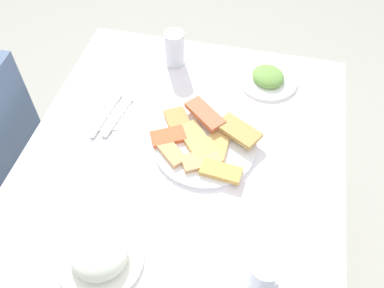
{
  "coord_description": "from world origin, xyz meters",
  "views": [
    {
      "loc": [
        -0.69,
        -0.18,
        1.67
      ],
      "look_at": [
        0.01,
        -0.02,
        0.77
      ],
      "focal_mm": 38.56,
      "sensor_mm": 36.0,
      "label": 1
    }
  ],
  "objects_px": {
    "dining_table": "(184,170)",
    "salad_plate_greens": "(268,78)",
    "pide_platter": "(204,143)",
    "fork": "(118,117)",
    "soda_can": "(175,49)",
    "salad_plate_rice": "(99,256)",
    "paper_napkin": "(112,117)",
    "spoon": "(107,115)",
    "drinking_glass": "(264,273)"
  },
  "relations": [
    {
      "from": "soda_can",
      "to": "fork",
      "type": "relative_size",
      "value": 0.71
    },
    {
      "from": "soda_can",
      "to": "spoon",
      "type": "distance_m",
      "value": 0.32
    },
    {
      "from": "fork",
      "to": "soda_can",
      "type": "bearing_deg",
      "value": -11.16
    },
    {
      "from": "drinking_glass",
      "to": "spoon",
      "type": "xyz_separation_m",
      "value": [
        0.4,
        0.52,
        -0.04
      ]
    },
    {
      "from": "salad_plate_greens",
      "to": "salad_plate_rice",
      "type": "bearing_deg",
      "value": 156.02
    },
    {
      "from": "soda_can",
      "to": "spoon",
      "type": "bearing_deg",
      "value": 153.32
    },
    {
      "from": "dining_table",
      "to": "paper_napkin",
      "type": "xyz_separation_m",
      "value": [
        0.09,
        0.24,
        0.09
      ]
    },
    {
      "from": "dining_table",
      "to": "pide_platter",
      "type": "bearing_deg",
      "value": -51.42
    },
    {
      "from": "dining_table",
      "to": "soda_can",
      "type": "xyz_separation_m",
      "value": [
        0.37,
        0.12,
        0.15
      ]
    },
    {
      "from": "drinking_glass",
      "to": "pide_platter",
      "type": "bearing_deg",
      "value": 30.45
    },
    {
      "from": "drinking_glass",
      "to": "fork",
      "type": "bearing_deg",
      "value": 50.25
    },
    {
      "from": "salad_plate_rice",
      "to": "paper_napkin",
      "type": "relative_size",
      "value": 1.85
    },
    {
      "from": "salad_plate_rice",
      "to": "paper_napkin",
      "type": "height_order",
      "value": "salad_plate_rice"
    },
    {
      "from": "salad_plate_rice",
      "to": "soda_can",
      "type": "bearing_deg",
      "value": 0.37
    },
    {
      "from": "salad_plate_greens",
      "to": "spoon",
      "type": "xyz_separation_m",
      "value": [
        -0.26,
        0.46,
        -0.01
      ]
    },
    {
      "from": "salad_plate_greens",
      "to": "drinking_glass",
      "type": "distance_m",
      "value": 0.67
    },
    {
      "from": "dining_table",
      "to": "salad_plate_rice",
      "type": "relative_size",
      "value": 4.92
    },
    {
      "from": "salad_plate_greens",
      "to": "paper_napkin",
      "type": "height_order",
      "value": "salad_plate_greens"
    },
    {
      "from": "fork",
      "to": "spoon",
      "type": "xyz_separation_m",
      "value": [
        0.0,
        0.04,
        0.0
      ]
    },
    {
      "from": "salad_plate_rice",
      "to": "soda_can",
      "type": "relative_size",
      "value": 1.67
    },
    {
      "from": "pide_platter",
      "to": "dining_table",
      "type": "bearing_deg",
      "value": 128.58
    },
    {
      "from": "dining_table",
      "to": "pide_platter",
      "type": "height_order",
      "value": "pide_platter"
    },
    {
      "from": "soda_can",
      "to": "pide_platter",
      "type": "bearing_deg",
      "value": -153.01
    },
    {
      "from": "pide_platter",
      "to": "fork",
      "type": "bearing_deg",
      "value": 80.22
    },
    {
      "from": "paper_napkin",
      "to": "soda_can",
      "type": "bearing_deg",
      "value": -23.71
    },
    {
      "from": "pide_platter",
      "to": "soda_can",
      "type": "bearing_deg",
      "value": 26.99
    },
    {
      "from": "salad_plate_rice",
      "to": "drinking_glass",
      "type": "distance_m",
      "value": 0.38
    },
    {
      "from": "salad_plate_greens",
      "to": "soda_can",
      "type": "height_order",
      "value": "soda_can"
    },
    {
      "from": "salad_plate_greens",
      "to": "soda_can",
      "type": "bearing_deg",
      "value": 86.45
    },
    {
      "from": "pide_platter",
      "to": "salad_plate_rice",
      "type": "xyz_separation_m",
      "value": [
        -0.39,
        0.16,
        0.01
      ]
    },
    {
      "from": "salad_plate_greens",
      "to": "salad_plate_rice",
      "type": "distance_m",
      "value": 0.77
    },
    {
      "from": "soda_can",
      "to": "dining_table",
      "type": "bearing_deg",
      "value": -162.24
    },
    {
      "from": "fork",
      "to": "salad_plate_greens",
      "type": "bearing_deg",
      "value": -48.61
    },
    {
      "from": "dining_table",
      "to": "drinking_glass",
      "type": "distance_m",
      "value": 0.43
    },
    {
      "from": "salad_plate_greens",
      "to": "fork",
      "type": "height_order",
      "value": "salad_plate_greens"
    },
    {
      "from": "dining_table",
      "to": "drinking_glass",
      "type": "xyz_separation_m",
      "value": [
        -0.32,
        -0.26,
        0.13
      ]
    },
    {
      "from": "salad_plate_greens",
      "to": "drinking_glass",
      "type": "relative_size",
      "value": 2.18
    },
    {
      "from": "pide_platter",
      "to": "salad_plate_rice",
      "type": "height_order",
      "value": "salad_plate_rice"
    },
    {
      "from": "drinking_glass",
      "to": "spoon",
      "type": "height_order",
      "value": "drinking_glass"
    },
    {
      "from": "fork",
      "to": "spoon",
      "type": "bearing_deg",
      "value": 99.44
    },
    {
      "from": "spoon",
      "to": "soda_can",
      "type": "bearing_deg",
      "value": -20.18
    },
    {
      "from": "soda_can",
      "to": "paper_napkin",
      "type": "xyz_separation_m",
      "value": [
        -0.28,
        0.13,
        -0.06
      ]
    },
    {
      "from": "fork",
      "to": "spoon",
      "type": "height_order",
      "value": "same"
    },
    {
      "from": "dining_table",
      "to": "soda_can",
      "type": "height_order",
      "value": "soda_can"
    },
    {
      "from": "dining_table",
      "to": "pide_platter",
      "type": "relative_size",
      "value": 3.12
    },
    {
      "from": "dining_table",
      "to": "salad_plate_greens",
      "type": "distance_m",
      "value": 0.42
    },
    {
      "from": "salad_plate_rice",
      "to": "salad_plate_greens",
      "type": "bearing_deg",
      "value": -23.98
    },
    {
      "from": "pide_platter",
      "to": "soda_can",
      "type": "height_order",
      "value": "soda_can"
    },
    {
      "from": "drinking_glass",
      "to": "salad_plate_greens",
      "type": "bearing_deg",
      "value": 5.18
    },
    {
      "from": "dining_table",
      "to": "paper_napkin",
      "type": "bearing_deg",
      "value": 70.29
    }
  ]
}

